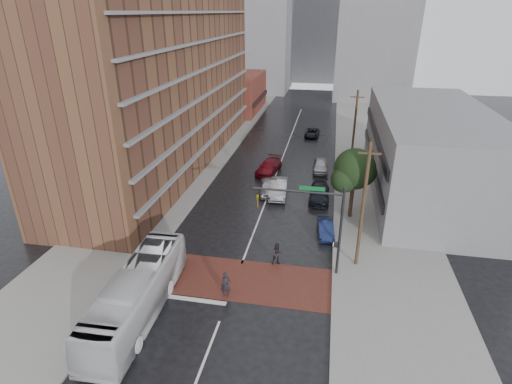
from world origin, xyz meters
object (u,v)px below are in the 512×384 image
(suv_travel, at_px, (312,133))
(pedestrian_b, at_px, (277,254))
(transit_bus, at_px, (137,293))
(car_travel_c, at_px, (269,167))
(car_travel_b, at_px, (279,188))
(pedestrian_a, at_px, (226,285))
(car_parked_far, at_px, (320,165))
(car_parked_mid, at_px, (319,193))
(car_travel_a, at_px, (267,187))
(car_parked_near, at_px, (326,228))

(suv_travel, bearing_deg, pedestrian_b, -87.47)
(suv_travel, bearing_deg, transit_bus, -97.93)
(transit_bus, xyz_separation_m, car_travel_c, (4.34, 26.29, -0.85))
(transit_bus, height_order, car_travel_b, transit_bus)
(pedestrian_a, bearing_deg, car_parked_far, 70.36)
(car_travel_c, bearing_deg, car_parked_far, 25.52)
(suv_travel, xyz_separation_m, car_parked_mid, (2.14, -23.21, 0.13))
(pedestrian_b, relative_size, car_travel_b, 0.36)
(car_travel_a, relative_size, car_parked_far, 0.93)
(pedestrian_a, xyz_separation_m, pedestrian_b, (2.94, 4.50, -0.04))
(pedestrian_b, height_order, car_parked_far, pedestrian_b)
(car_travel_b, bearing_deg, pedestrian_b, -86.33)
(pedestrian_a, height_order, suv_travel, pedestrian_a)
(pedestrian_b, height_order, car_travel_b, pedestrian_b)
(pedestrian_b, bearing_deg, car_travel_c, 82.56)
(car_travel_b, xyz_separation_m, car_parked_mid, (4.34, -0.28, -0.09))
(pedestrian_a, relative_size, car_travel_a, 0.47)
(pedestrian_a, relative_size, car_parked_mid, 0.38)
(car_parked_mid, xyz_separation_m, car_parked_far, (-0.22, 8.33, 0.02))
(car_travel_c, distance_m, car_parked_near, 15.53)
(car_travel_b, bearing_deg, pedestrian_a, -97.98)
(car_travel_a, bearing_deg, car_parked_near, -58.60)
(car_parked_mid, distance_m, car_parked_far, 8.33)
(pedestrian_a, distance_m, car_parked_far, 25.88)
(car_travel_b, bearing_deg, transit_bus, -111.48)
(suv_travel, bearing_deg, car_travel_a, -95.29)
(transit_bus, height_order, car_travel_a, transit_bus)
(car_travel_a, height_order, car_travel_b, car_travel_b)
(car_parked_mid, bearing_deg, car_travel_b, 175.45)
(transit_bus, distance_m, car_parked_far, 29.95)
(pedestrian_b, bearing_deg, car_parked_far, 64.79)
(car_travel_b, height_order, car_parked_far, car_travel_b)
(car_travel_b, height_order, car_travel_c, car_travel_b)
(transit_bus, distance_m, car_parked_near, 17.14)
(pedestrian_a, distance_m, car_parked_near, 11.80)
(car_travel_a, bearing_deg, transit_bus, -113.19)
(transit_bus, distance_m, car_travel_b, 21.00)
(car_travel_c, height_order, car_parked_far, car_travel_c)
(pedestrian_b, distance_m, car_travel_a, 13.31)
(pedestrian_a, xyz_separation_m, car_travel_a, (0.01, 17.48, -0.26))
(car_travel_a, xyz_separation_m, car_parked_near, (6.49, -7.64, -0.09))
(transit_bus, height_order, pedestrian_b, transit_bus)
(car_travel_b, distance_m, car_parked_far, 9.04)
(car_parked_near, bearing_deg, pedestrian_a, -129.91)
(suv_travel, height_order, car_parked_near, car_parked_near)
(car_parked_near, height_order, car_parked_mid, car_parked_mid)
(car_travel_c, distance_m, car_parked_mid, 9.18)
(transit_bus, bearing_deg, car_travel_c, 78.64)
(pedestrian_a, relative_size, car_travel_b, 0.38)
(pedestrian_b, xyz_separation_m, car_travel_c, (-3.72, 19.07, -0.16))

